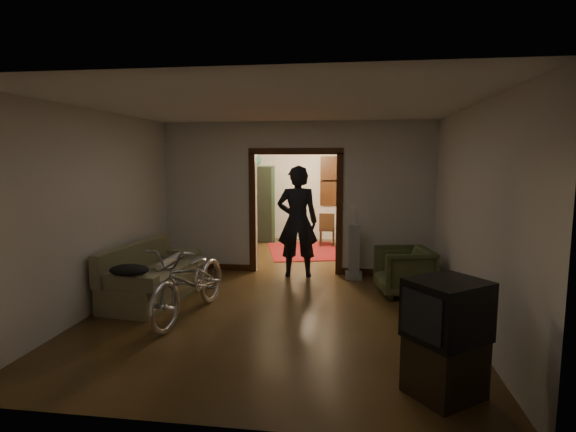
% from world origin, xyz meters
% --- Properties ---
extents(floor, '(5.00, 8.50, 0.01)m').
position_xyz_m(floor, '(0.00, 0.00, 0.00)').
color(floor, '#352410').
rests_on(floor, ground).
extents(ceiling, '(5.00, 8.50, 0.01)m').
position_xyz_m(ceiling, '(0.00, 0.00, 2.80)').
color(ceiling, white).
rests_on(ceiling, floor).
extents(wall_back, '(5.00, 0.02, 2.80)m').
position_xyz_m(wall_back, '(0.00, 4.25, 1.40)').
color(wall_back, beige).
rests_on(wall_back, floor).
extents(wall_left, '(0.02, 8.50, 2.80)m').
position_xyz_m(wall_left, '(-2.50, 0.00, 1.40)').
color(wall_left, beige).
rests_on(wall_left, floor).
extents(wall_right, '(0.02, 8.50, 2.80)m').
position_xyz_m(wall_right, '(2.50, 0.00, 1.40)').
color(wall_right, beige).
rests_on(wall_right, floor).
extents(partition_wall, '(5.00, 0.14, 2.80)m').
position_xyz_m(partition_wall, '(0.00, 0.75, 1.40)').
color(partition_wall, beige).
rests_on(partition_wall, floor).
extents(door_casing, '(1.74, 0.20, 2.32)m').
position_xyz_m(door_casing, '(0.00, 0.75, 1.10)').
color(door_casing, '#351B0C').
rests_on(door_casing, floor).
extents(far_window, '(0.98, 0.06, 1.28)m').
position_xyz_m(far_window, '(0.70, 4.21, 1.55)').
color(far_window, black).
rests_on(far_window, wall_back).
extents(chandelier, '(0.24, 0.24, 0.24)m').
position_xyz_m(chandelier, '(0.00, 2.50, 2.35)').
color(chandelier, '#FFE0A5').
rests_on(chandelier, ceiling).
extents(light_switch, '(0.08, 0.01, 0.12)m').
position_xyz_m(light_switch, '(1.05, 0.68, 1.25)').
color(light_switch, silver).
rests_on(light_switch, partition_wall).
extents(sofa, '(1.05, 1.93, 0.85)m').
position_xyz_m(sofa, '(-1.91, -1.18, 0.42)').
color(sofa, '#656443').
rests_on(sofa, floor).
extents(rolled_paper, '(0.11, 0.87, 0.11)m').
position_xyz_m(rolled_paper, '(-1.81, -0.88, 0.53)').
color(rolled_paper, beige).
rests_on(rolled_paper, sofa).
extents(jacket, '(0.52, 0.39, 0.15)m').
position_xyz_m(jacket, '(-1.86, -2.09, 0.68)').
color(jacket, black).
rests_on(jacket, sofa).
extents(bicycle, '(0.93, 2.00, 1.01)m').
position_xyz_m(bicycle, '(-1.11, -1.83, 0.51)').
color(bicycle, silver).
rests_on(bicycle, floor).
extents(armchair, '(0.96, 0.94, 0.75)m').
position_xyz_m(armchair, '(1.86, -0.42, 0.38)').
color(armchair, '#454D2B').
rests_on(armchair, floor).
extents(tv_stand, '(0.78, 0.77, 0.53)m').
position_xyz_m(tv_stand, '(1.88, -3.48, 0.26)').
color(tv_stand, black).
rests_on(tv_stand, floor).
extents(crt_tv, '(0.83, 0.82, 0.54)m').
position_xyz_m(crt_tv, '(1.88, -3.48, 0.80)').
color(crt_tv, black).
rests_on(crt_tv, tv_stand).
extents(vacuum, '(0.32, 0.27, 0.96)m').
position_xyz_m(vacuum, '(1.09, 0.40, 0.48)').
color(vacuum, gray).
rests_on(vacuum, floor).
extents(person, '(0.78, 0.55, 2.01)m').
position_xyz_m(person, '(0.07, 0.45, 1.00)').
color(person, black).
rests_on(person, floor).
extents(oriental_rug, '(2.09, 2.46, 0.02)m').
position_xyz_m(oriental_rug, '(-0.01, 2.65, 0.01)').
color(oriental_rug, maroon).
rests_on(oriental_rug, floor).
extents(locker, '(1.05, 0.72, 1.94)m').
position_xyz_m(locker, '(-1.41, 3.77, 0.97)').
color(locker, '#203623').
rests_on(locker, floor).
extents(globe, '(0.29, 0.29, 0.29)m').
position_xyz_m(globe, '(-1.41, 3.77, 1.94)').
color(globe, '#1E5972').
rests_on(globe, locker).
extents(desk, '(1.05, 0.67, 0.74)m').
position_xyz_m(desk, '(1.17, 3.73, 0.37)').
color(desk, black).
rests_on(desk, floor).
extents(desk_chair, '(0.39, 0.39, 0.82)m').
position_xyz_m(desk_chair, '(0.45, 3.36, 0.41)').
color(desk_chair, black).
rests_on(desk_chair, floor).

